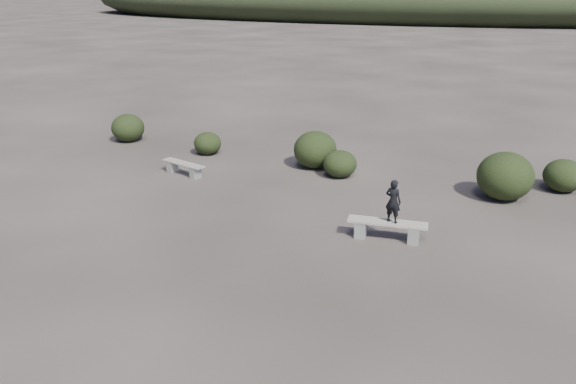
% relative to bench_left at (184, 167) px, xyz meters
% --- Properties ---
extents(ground, '(1200.00, 1200.00, 0.00)m').
position_rel_bench_left_xyz_m(ground, '(4.11, -6.22, -0.24)').
color(ground, '#2E2724').
rests_on(ground, ground).
extents(bench_left, '(1.62, 0.67, 0.40)m').
position_rel_bench_left_xyz_m(bench_left, '(0.00, 0.00, 0.00)').
color(bench_left, slate).
rests_on(bench_left, ground).
extents(bench_right, '(1.88, 0.68, 0.46)m').
position_rel_bench_left_xyz_m(bench_right, '(7.03, -1.98, 0.04)').
color(bench_right, slate).
rests_on(bench_right, ground).
extents(seated_person, '(0.42, 0.31, 1.03)m').
position_rel_bench_left_xyz_m(seated_person, '(7.13, -1.97, 0.74)').
color(seated_person, black).
rests_on(seated_person, bench_right).
extents(shrub_a, '(0.96, 0.96, 0.78)m').
position_rel_bench_left_xyz_m(shrub_a, '(-0.54, 2.26, 0.15)').
color(shrub_a, black).
rests_on(shrub_a, ground).
extents(shrub_b, '(1.40, 1.40, 1.20)m').
position_rel_bench_left_xyz_m(shrub_b, '(3.44, 2.43, 0.36)').
color(shrub_b, black).
rests_on(shrub_b, ground).
extents(shrub_c, '(1.04, 1.04, 0.83)m').
position_rel_bench_left_xyz_m(shrub_c, '(4.50, 1.86, 0.18)').
color(shrub_c, black).
rests_on(shrub_c, ground).
extents(shrub_d, '(1.52, 1.52, 1.33)m').
position_rel_bench_left_xyz_m(shrub_d, '(9.27, 1.95, 0.43)').
color(shrub_d, black).
rests_on(shrub_d, ground).
extents(shrub_e, '(1.13, 1.13, 0.94)m').
position_rel_bench_left_xyz_m(shrub_e, '(10.76, 3.32, 0.23)').
color(shrub_e, black).
rests_on(shrub_e, ground).
extents(shrub_f, '(1.22, 1.22, 1.04)m').
position_rel_bench_left_xyz_m(shrub_f, '(-4.19, 2.48, 0.28)').
color(shrub_f, black).
rests_on(shrub_f, ground).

